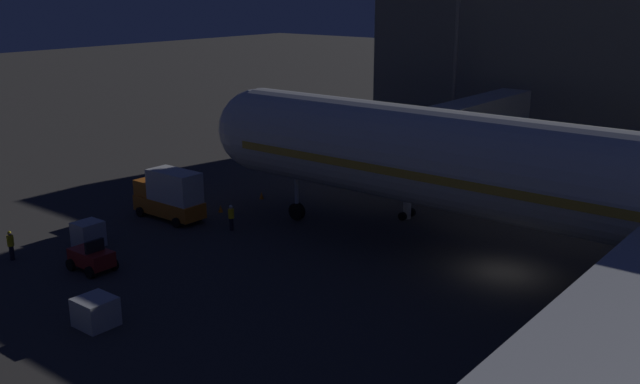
{
  "coord_description": "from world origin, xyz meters",
  "views": [
    {
      "loc": [
        37.04,
        15.84,
        15.96
      ],
      "look_at": [
        3.0,
        -11.33,
        3.5
      ],
      "focal_mm": 40.36,
      "sensor_mm": 36.0,
      "label": 1
    }
  ],
  "objects_px": {
    "ground_crew_by_belt_loader": "(231,216)",
    "traffic_cone_nose_port": "(262,195)",
    "traffic_cone_nose_starboard": "(221,208)",
    "jet_bridge": "(451,123)",
    "baggage_container_mid_row": "(88,234)",
    "ops_van": "(170,194)",
    "baggage_container_near_belt": "(96,312)",
    "baggage_tug_lead": "(92,258)",
    "ground_crew_near_nose_gear": "(11,244)",
    "apron_floodlight_mast": "(456,50)"
  },
  "relations": [
    {
      "from": "ops_van",
      "to": "baggage_container_near_belt",
      "type": "height_order",
      "value": "ops_van"
    },
    {
      "from": "jet_bridge",
      "to": "traffic_cone_nose_port",
      "type": "distance_m",
      "value": 15.61
    },
    {
      "from": "ground_crew_by_belt_loader",
      "to": "traffic_cone_nose_port",
      "type": "distance_m",
      "value": 7.69
    },
    {
      "from": "traffic_cone_nose_starboard",
      "to": "traffic_cone_nose_port",
      "type": "bearing_deg",
      "value": 180.0
    },
    {
      "from": "ops_van",
      "to": "traffic_cone_nose_port",
      "type": "bearing_deg",
      "value": 168.17
    },
    {
      "from": "ground_crew_by_belt_loader",
      "to": "traffic_cone_nose_port",
      "type": "xyz_separation_m",
      "value": [
        -6.78,
        -3.55,
        -0.71
      ]
    },
    {
      "from": "baggage_container_mid_row",
      "to": "traffic_cone_nose_port",
      "type": "bearing_deg",
      "value": 175.06
    },
    {
      "from": "ops_van",
      "to": "ground_crew_by_belt_loader",
      "type": "relative_size",
      "value": 3.14
    },
    {
      "from": "jet_bridge",
      "to": "apron_floodlight_mast",
      "type": "bearing_deg",
      "value": -152.26
    },
    {
      "from": "baggage_container_near_belt",
      "to": "jet_bridge",
      "type": "bearing_deg",
      "value": 174.53
    },
    {
      "from": "jet_bridge",
      "to": "ground_crew_by_belt_loader",
      "type": "bearing_deg",
      "value": -26.99
    },
    {
      "from": "ops_van",
      "to": "traffic_cone_nose_starboard",
      "type": "height_order",
      "value": "ops_van"
    },
    {
      "from": "jet_bridge",
      "to": "baggage_tug_lead",
      "type": "bearing_deg",
      "value": -19.53
    },
    {
      "from": "baggage_container_mid_row",
      "to": "traffic_cone_nose_starboard",
      "type": "distance_m",
      "value": 10.4
    },
    {
      "from": "apron_floodlight_mast",
      "to": "ops_van",
      "type": "bearing_deg",
      "value": -10.07
    },
    {
      "from": "baggage_container_mid_row",
      "to": "ground_crew_by_belt_loader",
      "type": "bearing_deg",
      "value": 148.68
    },
    {
      "from": "apron_floodlight_mast",
      "to": "baggage_tug_lead",
      "type": "distance_m",
      "value": 41.35
    },
    {
      "from": "apron_floodlight_mast",
      "to": "ground_crew_by_belt_loader",
      "type": "distance_m",
      "value": 31.46
    },
    {
      "from": "jet_bridge",
      "to": "traffic_cone_nose_port",
      "type": "xyz_separation_m",
      "value": [
        8.83,
        -11.5,
        -5.79
      ]
    },
    {
      "from": "jet_bridge",
      "to": "baggage_container_mid_row",
      "type": "xyz_separation_m",
      "value": [
        23.54,
        -12.77,
        -5.24
      ]
    },
    {
      "from": "ops_van",
      "to": "ground_crew_by_belt_loader",
      "type": "height_order",
      "value": "ops_van"
    },
    {
      "from": "jet_bridge",
      "to": "ground_crew_by_belt_loader",
      "type": "relative_size",
      "value": 11.33
    },
    {
      "from": "traffic_cone_nose_port",
      "to": "traffic_cone_nose_starboard",
      "type": "distance_m",
      "value": 4.4
    },
    {
      "from": "traffic_cone_nose_port",
      "to": "baggage_tug_lead",
      "type": "bearing_deg",
      "value": 7.92
    },
    {
      "from": "baggage_container_mid_row",
      "to": "traffic_cone_nose_starboard",
      "type": "height_order",
      "value": "baggage_container_mid_row"
    },
    {
      "from": "apron_floodlight_mast",
      "to": "ground_crew_near_nose_gear",
      "type": "xyz_separation_m",
      "value": [
        42.31,
        -6.77,
        -9.15
      ]
    },
    {
      "from": "baggage_tug_lead",
      "to": "ground_crew_by_belt_loader",
      "type": "relative_size",
      "value": 1.5
    },
    {
      "from": "traffic_cone_nose_port",
      "to": "baggage_container_near_belt",
      "type": "bearing_deg",
      "value": 22.34
    },
    {
      "from": "ops_van",
      "to": "apron_floodlight_mast",
      "type": "bearing_deg",
      "value": 169.93
    },
    {
      "from": "baggage_tug_lead",
      "to": "baggage_container_mid_row",
      "type": "height_order",
      "value": "baggage_tug_lead"
    },
    {
      "from": "apron_floodlight_mast",
      "to": "baggage_container_mid_row",
      "type": "distance_m",
      "value": 39.48
    },
    {
      "from": "baggage_tug_lead",
      "to": "ground_crew_by_belt_loader",
      "type": "bearing_deg",
      "value": 173.3
    },
    {
      "from": "baggage_container_near_belt",
      "to": "ground_crew_near_nose_gear",
      "type": "distance_m",
      "value": 11.71
    },
    {
      "from": "traffic_cone_nose_port",
      "to": "ground_crew_near_nose_gear",
      "type": "bearing_deg",
      "value": -8.63
    },
    {
      "from": "baggage_container_mid_row",
      "to": "traffic_cone_nose_port",
      "type": "relative_size",
      "value": 3.06
    },
    {
      "from": "baggage_container_near_belt",
      "to": "traffic_cone_nose_starboard",
      "type": "distance_m",
      "value": 18.75
    },
    {
      "from": "ground_crew_by_belt_loader",
      "to": "traffic_cone_nose_port",
      "type": "relative_size",
      "value": 3.26
    },
    {
      "from": "baggage_container_mid_row",
      "to": "ops_van",
      "type": "bearing_deg",
      "value": -177.2
    },
    {
      "from": "ground_crew_by_belt_loader",
      "to": "baggage_container_mid_row",
      "type": "bearing_deg",
      "value": -31.32
    },
    {
      "from": "ground_crew_by_belt_loader",
      "to": "traffic_cone_nose_starboard",
      "type": "distance_m",
      "value": 4.34
    },
    {
      "from": "jet_bridge",
      "to": "traffic_cone_nose_starboard",
      "type": "height_order",
      "value": "jet_bridge"
    },
    {
      "from": "apron_floodlight_mast",
      "to": "baggage_container_mid_row",
      "type": "height_order",
      "value": "apron_floodlight_mast"
    },
    {
      "from": "traffic_cone_nose_starboard",
      "to": "jet_bridge",
      "type": "bearing_deg",
      "value": 138.99
    },
    {
      "from": "ground_crew_by_belt_loader",
      "to": "traffic_cone_nose_starboard",
      "type": "bearing_deg",
      "value": -123.87
    },
    {
      "from": "baggage_container_near_belt",
      "to": "apron_floodlight_mast",
      "type": "bearing_deg",
      "value": -173.88
    },
    {
      "from": "traffic_cone_nose_port",
      "to": "jet_bridge",
      "type": "bearing_deg",
      "value": 127.5
    },
    {
      "from": "apron_floodlight_mast",
      "to": "baggage_container_mid_row",
      "type": "relative_size",
      "value": 10.39
    },
    {
      "from": "baggage_tug_lead",
      "to": "baggage_container_mid_row",
      "type": "distance_m",
      "value": 4.26
    },
    {
      "from": "apron_floodlight_mast",
      "to": "baggage_container_near_belt",
      "type": "relative_size",
      "value": 9.71
    },
    {
      "from": "ground_crew_near_nose_gear",
      "to": "traffic_cone_nose_starboard",
      "type": "distance_m",
      "value": 14.91
    }
  ]
}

